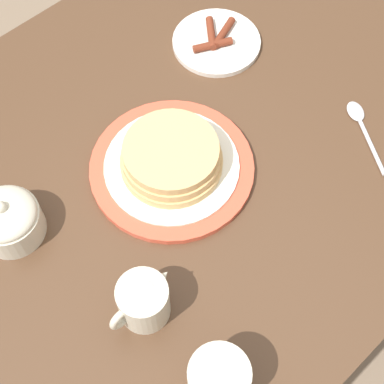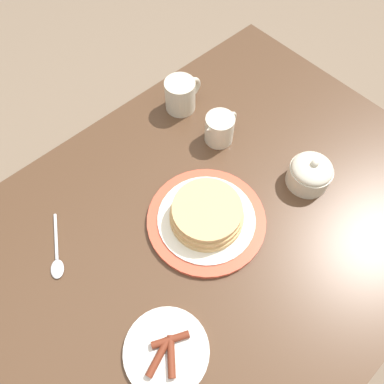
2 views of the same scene
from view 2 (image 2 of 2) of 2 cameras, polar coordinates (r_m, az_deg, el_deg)
ground_plane at (r=1.53m, az=1.62°, el=-16.64°), size 8.00×8.00×0.00m
dining_table at (r=0.96m, az=2.50°, el=-8.37°), size 1.17×0.84×0.73m
pancake_plate at (r=0.82m, az=2.23°, el=-3.73°), size 0.27×0.27×0.06m
side_plate_bacon at (r=0.76m, az=-3.92°, el=-23.02°), size 0.16×0.16×0.02m
coffee_mug at (r=1.01m, az=-1.68°, el=14.62°), size 0.11×0.08×0.09m
creamer_pitcher at (r=0.94m, az=4.18°, el=9.62°), size 0.11×0.07×0.08m
sugar_bowl at (r=0.91m, az=17.57°, el=2.81°), size 0.10×0.10×0.08m
spoon at (r=0.86m, az=-19.90°, el=-9.32°), size 0.09×0.14×0.01m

